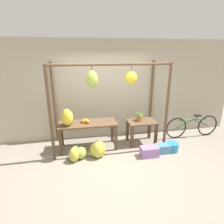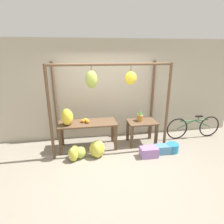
{
  "view_description": "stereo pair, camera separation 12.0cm",
  "coord_description": "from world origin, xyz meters",
  "px_view_note": "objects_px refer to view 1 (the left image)",
  "views": [
    {
      "loc": [
        -0.79,
        -3.61,
        2.47
      ],
      "look_at": [
        0.08,
        0.92,
        0.97
      ],
      "focal_mm": 30.0,
      "sensor_mm": 36.0,
      "label": 1
    },
    {
      "loc": [
        -0.67,
        -3.63,
        2.47
      ],
      "look_at": [
        0.08,
        0.92,
        0.97
      ],
      "focal_mm": 30.0,
      "sensor_mm": 36.0,
      "label": 2
    }
  ],
  "objects_px": {
    "banana_pile_ground_right": "(98,149)",
    "fruit_crate_white": "(149,152)",
    "pineapple_cluster": "(140,117)",
    "banana_pile_ground_left": "(77,153)",
    "orange_pile": "(86,121)",
    "parked_bicycle": "(192,126)",
    "fruit_crate_purple": "(163,149)",
    "blue_bucket": "(172,147)",
    "banana_pile_on_table": "(68,118)"
  },
  "relations": [
    {
      "from": "banana_pile_on_table",
      "to": "banana_pile_ground_right",
      "type": "height_order",
      "value": "banana_pile_on_table"
    },
    {
      "from": "pineapple_cluster",
      "to": "blue_bucket",
      "type": "xyz_separation_m",
      "value": [
        0.7,
        -0.64,
        -0.65
      ]
    },
    {
      "from": "banana_pile_ground_left",
      "to": "parked_bicycle",
      "type": "height_order",
      "value": "parked_bicycle"
    },
    {
      "from": "pineapple_cluster",
      "to": "fruit_crate_purple",
      "type": "bearing_deg",
      "value": -58.28
    },
    {
      "from": "parked_bicycle",
      "to": "blue_bucket",
      "type": "bearing_deg",
      "value": -145.03
    },
    {
      "from": "orange_pile",
      "to": "banana_pile_ground_left",
      "type": "distance_m",
      "value": 0.85
    },
    {
      "from": "fruit_crate_purple",
      "to": "parked_bicycle",
      "type": "bearing_deg",
      "value": 29.27
    },
    {
      "from": "banana_pile_ground_right",
      "to": "blue_bucket",
      "type": "relative_size",
      "value": 1.44
    },
    {
      "from": "banana_pile_ground_right",
      "to": "fruit_crate_white",
      "type": "relative_size",
      "value": 1.02
    },
    {
      "from": "banana_pile_on_table",
      "to": "banana_pile_ground_right",
      "type": "bearing_deg",
      "value": -32.87
    },
    {
      "from": "orange_pile",
      "to": "banana_pile_ground_right",
      "type": "relative_size",
      "value": 0.6
    },
    {
      "from": "pineapple_cluster",
      "to": "banana_pile_ground_right",
      "type": "distance_m",
      "value": 1.47
    },
    {
      "from": "blue_bucket",
      "to": "parked_bicycle",
      "type": "distance_m",
      "value": 1.21
    },
    {
      "from": "orange_pile",
      "to": "banana_pile_ground_left",
      "type": "xyz_separation_m",
      "value": [
        -0.25,
        -0.54,
        -0.6
      ]
    },
    {
      "from": "fruit_crate_white",
      "to": "parked_bicycle",
      "type": "height_order",
      "value": "parked_bicycle"
    },
    {
      "from": "banana_pile_ground_right",
      "to": "pineapple_cluster",
      "type": "bearing_deg",
      "value": 24.77
    },
    {
      "from": "banana_pile_on_table",
      "to": "blue_bucket",
      "type": "distance_m",
      "value": 2.77
    },
    {
      "from": "banana_pile_ground_left",
      "to": "fruit_crate_white",
      "type": "height_order",
      "value": "banana_pile_ground_left"
    },
    {
      "from": "parked_bicycle",
      "to": "orange_pile",
      "type": "bearing_deg",
      "value": -178.45
    },
    {
      "from": "pineapple_cluster",
      "to": "fruit_crate_white",
      "type": "xyz_separation_m",
      "value": [
        0.01,
        -0.77,
        -0.64
      ]
    },
    {
      "from": "pineapple_cluster",
      "to": "parked_bicycle",
      "type": "height_order",
      "value": "pineapple_cluster"
    },
    {
      "from": "banana_pile_ground_right",
      "to": "orange_pile",
      "type": "bearing_deg",
      "value": 114.22
    },
    {
      "from": "orange_pile",
      "to": "parked_bicycle",
      "type": "relative_size",
      "value": 0.15
    },
    {
      "from": "parked_bicycle",
      "to": "pineapple_cluster",
      "type": "bearing_deg",
      "value": -178.6
    },
    {
      "from": "banana_pile_ground_left",
      "to": "fruit_crate_white",
      "type": "xyz_separation_m",
      "value": [
        1.74,
        -0.18,
        -0.04
      ]
    },
    {
      "from": "banana_pile_on_table",
      "to": "blue_bucket",
      "type": "xyz_separation_m",
      "value": [
        2.6,
        -0.5,
        -0.8
      ]
    },
    {
      "from": "blue_bucket",
      "to": "banana_pile_ground_right",
      "type": "bearing_deg",
      "value": 177.91
    },
    {
      "from": "banana_pile_ground_left",
      "to": "parked_bicycle",
      "type": "distance_m",
      "value": 3.46
    },
    {
      "from": "pineapple_cluster",
      "to": "banana_pile_ground_left",
      "type": "xyz_separation_m",
      "value": [
        -1.73,
        -0.58,
        -0.61
      ]
    },
    {
      "from": "orange_pile",
      "to": "pineapple_cluster",
      "type": "relative_size",
      "value": 0.94
    },
    {
      "from": "pineapple_cluster",
      "to": "orange_pile",
      "type": "bearing_deg",
      "value": -178.29
    },
    {
      "from": "orange_pile",
      "to": "banana_pile_on_table",
      "type": "bearing_deg",
      "value": -167.28
    },
    {
      "from": "blue_bucket",
      "to": "fruit_crate_white",
      "type": "bearing_deg",
      "value": -169.76
    },
    {
      "from": "banana_pile_on_table",
      "to": "fruit_crate_purple",
      "type": "xyz_separation_m",
      "value": [
        2.32,
        -0.53,
        -0.81
      ]
    },
    {
      "from": "banana_pile_ground_right",
      "to": "fruit_crate_purple",
      "type": "bearing_deg",
      "value": -3.28
    },
    {
      "from": "pineapple_cluster",
      "to": "banana_pile_ground_left",
      "type": "bearing_deg",
      "value": -161.42
    },
    {
      "from": "banana_pile_ground_left",
      "to": "fruit_crate_purple",
      "type": "bearing_deg",
      "value": -2.26
    },
    {
      "from": "banana_pile_on_table",
      "to": "orange_pile",
      "type": "bearing_deg",
      "value": 12.72
    },
    {
      "from": "orange_pile",
      "to": "fruit_crate_white",
      "type": "distance_m",
      "value": 1.77
    },
    {
      "from": "fruit_crate_white",
      "to": "blue_bucket",
      "type": "xyz_separation_m",
      "value": [
        0.68,
        0.12,
        -0.01
      ]
    },
    {
      "from": "fruit_crate_white",
      "to": "parked_bicycle",
      "type": "xyz_separation_m",
      "value": [
        1.66,
        0.81,
        0.22
      ]
    },
    {
      "from": "pineapple_cluster",
      "to": "fruit_crate_white",
      "type": "distance_m",
      "value": 1.0
    },
    {
      "from": "banana_pile_ground_right",
      "to": "parked_bicycle",
      "type": "distance_m",
      "value": 2.98
    },
    {
      "from": "banana_pile_ground_left",
      "to": "fruit_crate_purple",
      "type": "distance_m",
      "value": 2.14
    },
    {
      "from": "banana_pile_ground_right",
      "to": "fruit_crate_purple",
      "type": "relative_size",
      "value": 1.14
    },
    {
      "from": "banana_pile_on_table",
      "to": "orange_pile",
      "type": "xyz_separation_m",
      "value": [
        0.43,
        0.1,
        -0.15
      ]
    },
    {
      "from": "banana_pile_on_table",
      "to": "pineapple_cluster",
      "type": "height_order",
      "value": "banana_pile_on_table"
    },
    {
      "from": "banana_pile_ground_right",
      "to": "parked_bicycle",
      "type": "xyz_separation_m",
      "value": [
        2.91,
        0.61,
        0.13
      ]
    },
    {
      "from": "banana_pile_on_table",
      "to": "fruit_crate_purple",
      "type": "height_order",
      "value": "banana_pile_on_table"
    },
    {
      "from": "parked_bicycle",
      "to": "fruit_crate_purple",
      "type": "relative_size",
      "value": 4.39
    }
  ]
}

